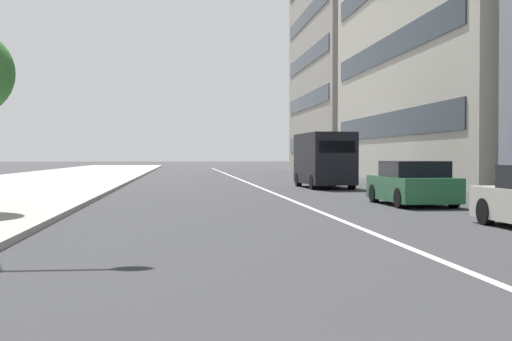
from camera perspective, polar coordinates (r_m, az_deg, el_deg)
lane_centre_stripe at (r=37.54m, az=0.02°, el=-1.25°), size 110.00×0.16×0.01m
car_approaching_light at (r=23.59m, az=12.41°, el=-1.09°), size 4.14×2.00×1.43m
delivery_van_ahead at (r=35.57m, az=5.46°, el=0.94°), size 5.43×2.23×2.71m
office_tower_near_left at (r=77.06m, az=10.73°, el=13.29°), size 24.51×17.61×35.57m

